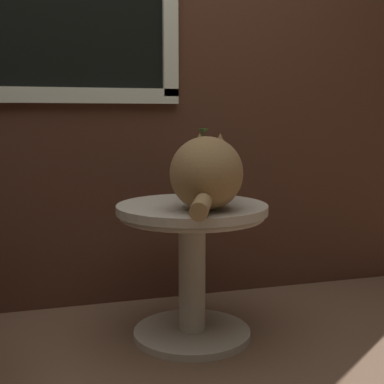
{
  "coord_description": "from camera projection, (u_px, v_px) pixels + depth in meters",
  "views": [
    {
      "loc": [
        -0.34,
        -1.8,
        0.91
      ],
      "look_at": [
        0.26,
        0.23,
        0.6
      ],
      "focal_mm": 50.3,
      "sensor_mm": 36.0,
      "label": 1
    }
  ],
  "objects": [
    {
      "name": "ground_plane",
      "position": [
        142.0,
        370.0,
        1.93
      ],
      "size": [
        6.0,
        6.0,
        0.0
      ],
      "primitive_type": "plane",
      "color": "brown"
    },
    {
      "name": "back_wall",
      "position": [
        105.0,
        27.0,
        2.46
      ],
      "size": [
        4.0,
        0.07,
        2.6
      ],
      "color": "#47281C",
      "rests_on": "ground_plane"
    },
    {
      "name": "wicker_side_table",
      "position": [
        192.0,
        248.0,
        2.17
      ],
      "size": [
        0.61,
        0.61,
        0.55
      ],
      "color": "#B2A893",
      "rests_on": "ground_plane"
    },
    {
      "name": "cat",
      "position": [
        207.0,
        172.0,
        2.02
      ],
      "size": [
        0.37,
        0.61,
        0.28
      ],
      "color": "olive",
      "rests_on": "wicker_side_table"
    },
    {
      "name": "pewter_vase_with_ivy",
      "position": [
        194.0,
        179.0,
        2.27
      ],
      "size": [
        0.11,
        0.12,
        0.3
      ],
      "color": "#99999E",
      "rests_on": "wicker_side_table"
    }
  ]
}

